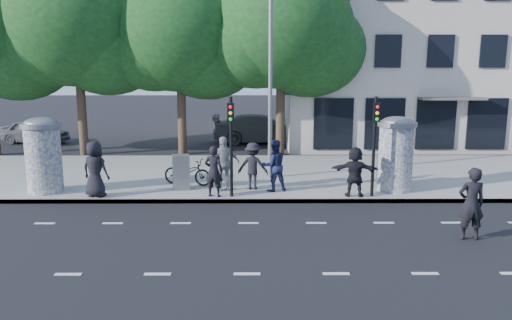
{
  "coord_description": "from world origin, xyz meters",
  "views": [
    {
      "loc": [
        0.15,
        -12.66,
        4.65
      ],
      "look_at": [
        0.23,
        3.5,
        1.49
      ],
      "focal_mm": 35.0,
      "sensor_mm": 36.0,
      "label": 1
    }
  ],
  "objects_px": {
    "man_road": "(471,204)",
    "cabinet_right": "(385,170)",
    "ad_column_right": "(396,152)",
    "car_right": "(261,129)",
    "traffic_pole_near": "(231,136)",
    "bicycle": "(187,172)",
    "ped_a": "(95,169)",
    "cabinet_left": "(181,172)",
    "ped_d": "(253,166)",
    "ad_column_left": "(43,153)",
    "ped_b": "(214,171)",
    "car_left": "(35,132)",
    "street_lamp": "(271,59)",
    "ped_e": "(224,164)",
    "ped_f": "(355,171)",
    "traffic_pole_far": "(375,136)",
    "ped_c": "(274,166)"
  },
  "relations": [
    {
      "from": "car_left",
      "to": "ad_column_left",
      "type": "bearing_deg",
      "value": -140.47
    },
    {
      "from": "traffic_pole_far",
      "to": "bicycle",
      "type": "distance_m",
      "value": 6.93
    },
    {
      "from": "man_road",
      "to": "cabinet_left",
      "type": "bearing_deg",
      "value": -31.06
    },
    {
      "from": "ped_b",
      "to": "man_road",
      "type": "xyz_separation_m",
      "value": [
        7.11,
        -3.83,
        -0.05
      ]
    },
    {
      "from": "traffic_pole_far",
      "to": "cabinet_right",
      "type": "xyz_separation_m",
      "value": [
        0.8,
        1.45,
        -1.47
      ]
    },
    {
      "from": "man_road",
      "to": "cabinet_right",
      "type": "bearing_deg",
      "value": -81.21
    },
    {
      "from": "traffic_pole_near",
      "to": "bicycle",
      "type": "height_order",
      "value": "traffic_pole_near"
    },
    {
      "from": "ad_column_right",
      "to": "man_road",
      "type": "distance_m",
      "value": 4.76
    },
    {
      "from": "ped_d",
      "to": "ad_column_left",
      "type": "bearing_deg",
      "value": 11.07
    },
    {
      "from": "street_lamp",
      "to": "cabinet_left",
      "type": "height_order",
      "value": "street_lamp"
    },
    {
      "from": "car_right",
      "to": "ad_column_left",
      "type": "bearing_deg",
      "value": 144.2
    },
    {
      "from": "ped_e",
      "to": "cabinet_right",
      "type": "xyz_separation_m",
      "value": [
        5.9,
        0.58,
        -0.36
      ]
    },
    {
      "from": "ad_column_left",
      "to": "car_left",
      "type": "distance_m",
      "value": 13.0
    },
    {
      "from": "bicycle",
      "to": "car_right",
      "type": "distance_m",
      "value": 11.38
    },
    {
      "from": "ad_column_right",
      "to": "ped_a",
      "type": "relative_size",
      "value": 1.38
    },
    {
      "from": "man_road",
      "to": "car_right",
      "type": "distance_m",
      "value": 17.33
    },
    {
      "from": "ped_d",
      "to": "ad_column_right",
      "type": "bearing_deg",
      "value": -173.8
    },
    {
      "from": "ad_column_right",
      "to": "traffic_pole_far",
      "type": "height_order",
      "value": "traffic_pole_far"
    },
    {
      "from": "ped_d",
      "to": "bicycle",
      "type": "xyz_separation_m",
      "value": [
        -2.44,
        0.65,
        -0.36
      ]
    },
    {
      "from": "ped_d",
      "to": "ped_b",
      "type": "bearing_deg",
      "value": 45.84
    },
    {
      "from": "ped_a",
      "to": "ped_d",
      "type": "bearing_deg",
      "value": -151.58
    },
    {
      "from": "ad_column_right",
      "to": "car_right",
      "type": "distance_m",
      "value": 12.7
    },
    {
      "from": "ped_e",
      "to": "cabinet_left",
      "type": "distance_m",
      "value": 1.6
    },
    {
      "from": "ped_a",
      "to": "cabinet_left",
      "type": "distance_m",
      "value": 2.95
    },
    {
      "from": "ad_column_right",
      "to": "ped_a",
      "type": "bearing_deg",
      "value": -175.33
    },
    {
      "from": "street_lamp",
      "to": "ped_a",
      "type": "height_order",
      "value": "street_lamp"
    },
    {
      "from": "ped_d",
      "to": "ped_a",
      "type": "bearing_deg",
      "value": 19.01
    },
    {
      "from": "ad_column_left",
      "to": "ped_c",
      "type": "height_order",
      "value": "ad_column_left"
    },
    {
      "from": "ped_b",
      "to": "traffic_pole_near",
      "type": "bearing_deg",
      "value": -173.07
    },
    {
      "from": "ad_column_left",
      "to": "ped_a",
      "type": "relative_size",
      "value": 1.38
    },
    {
      "from": "ped_c",
      "to": "traffic_pole_far",
      "type": "bearing_deg",
      "value": 150.54
    },
    {
      "from": "ped_b",
      "to": "cabinet_right",
      "type": "height_order",
      "value": "ped_b"
    },
    {
      "from": "ped_b",
      "to": "ped_d",
      "type": "distance_m",
      "value": 1.67
    },
    {
      "from": "ped_c",
      "to": "ped_d",
      "type": "height_order",
      "value": "ped_c"
    },
    {
      "from": "ped_f",
      "to": "man_road",
      "type": "distance_m",
      "value": 4.49
    },
    {
      "from": "ped_a",
      "to": "car_right",
      "type": "xyz_separation_m",
      "value": [
        5.82,
        12.67,
        -0.28
      ]
    },
    {
      "from": "ped_b",
      "to": "bicycle",
      "type": "distance_m",
      "value": 2.05
    },
    {
      "from": "traffic_pole_far",
      "to": "car_right",
      "type": "bearing_deg",
      "value": 105.76
    },
    {
      "from": "bicycle",
      "to": "cabinet_right",
      "type": "height_order",
      "value": "cabinet_right"
    },
    {
      "from": "ped_e",
      "to": "ped_f",
      "type": "bearing_deg",
      "value": 152.07
    },
    {
      "from": "ped_b",
      "to": "car_right",
      "type": "bearing_deg",
      "value": -85.75
    },
    {
      "from": "traffic_pole_near",
      "to": "bicycle",
      "type": "distance_m",
      "value": 2.91
    },
    {
      "from": "ped_f",
      "to": "man_road",
      "type": "bearing_deg",
      "value": 129.97
    },
    {
      "from": "ad_column_left",
      "to": "traffic_pole_near",
      "type": "distance_m",
      "value": 6.67
    },
    {
      "from": "traffic_pole_far",
      "to": "ped_e",
      "type": "bearing_deg",
      "value": 170.28
    },
    {
      "from": "ped_b",
      "to": "ped_f",
      "type": "relative_size",
      "value": 1.02
    },
    {
      "from": "ad_column_left",
      "to": "car_left",
      "type": "bearing_deg",
      "value": 114.76
    },
    {
      "from": "ped_e",
      "to": "car_right",
      "type": "xyz_separation_m",
      "value": [
        1.51,
        11.86,
        -0.3
      ]
    },
    {
      "from": "ped_c",
      "to": "ped_e",
      "type": "bearing_deg",
      "value": -17.7
    },
    {
      "from": "ad_column_left",
      "to": "ped_f",
      "type": "bearing_deg",
      "value": -3.34
    }
  ]
}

